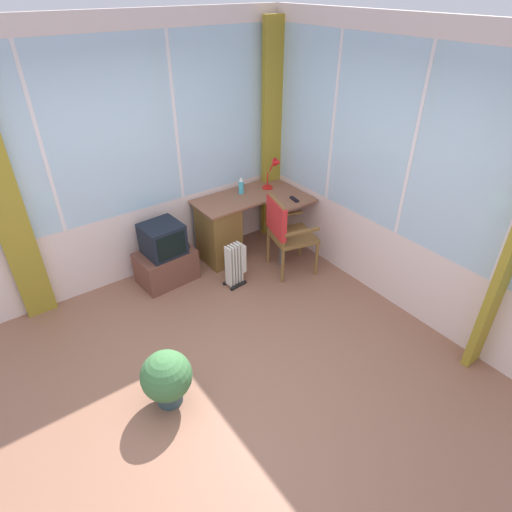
{
  "coord_description": "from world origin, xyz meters",
  "views": [
    {
      "loc": [
        -1.33,
        -2.22,
        3.03
      ],
      "look_at": [
        0.66,
        0.52,
        0.81
      ],
      "focal_mm": 29.89,
      "sensor_mm": 36.0,
      "label": 1
    }
  ],
  "objects_px": {
    "tv_remote": "(294,199)",
    "tv_on_stand": "(165,256)",
    "space_heater": "(236,264)",
    "potted_plant": "(167,377)",
    "wooden_armchair": "(283,227)",
    "desk_lamp": "(275,168)",
    "desk": "(223,229)",
    "spray_bottle": "(241,185)"
  },
  "relations": [
    {
      "from": "tv_on_stand",
      "to": "space_heater",
      "type": "height_order",
      "value": "tv_on_stand"
    },
    {
      "from": "wooden_armchair",
      "to": "space_heater",
      "type": "relative_size",
      "value": 1.79
    },
    {
      "from": "tv_remote",
      "to": "tv_on_stand",
      "type": "bearing_deg",
      "value": 172.6
    },
    {
      "from": "space_heater",
      "to": "potted_plant",
      "type": "xyz_separation_m",
      "value": [
        -1.38,
        -1.05,
        0.01
      ]
    },
    {
      "from": "desk_lamp",
      "to": "tv_on_stand",
      "type": "distance_m",
      "value": 1.73
    },
    {
      "from": "desk_lamp",
      "to": "tv_remote",
      "type": "relative_size",
      "value": 2.69
    },
    {
      "from": "wooden_armchair",
      "to": "potted_plant",
      "type": "relative_size",
      "value": 1.85
    },
    {
      "from": "spray_bottle",
      "to": "desk",
      "type": "bearing_deg",
      "value": -164.65
    },
    {
      "from": "desk_lamp",
      "to": "potted_plant",
      "type": "xyz_separation_m",
      "value": [
        -2.34,
        -1.58,
        -0.75
      ]
    },
    {
      "from": "tv_on_stand",
      "to": "wooden_armchair",
      "type": "bearing_deg",
      "value": -28.03
    },
    {
      "from": "tv_on_stand",
      "to": "potted_plant",
      "type": "bearing_deg",
      "value": -115.62
    },
    {
      "from": "tv_on_stand",
      "to": "potted_plant",
      "type": "height_order",
      "value": "tv_on_stand"
    },
    {
      "from": "potted_plant",
      "to": "space_heater",
      "type": "bearing_deg",
      "value": 37.29
    },
    {
      "from": "wooden_armchair",
      "to": "tv_on_stand",
      "type": "height_order",
      "value": "wooden_armchair"
    },
    {
      "from": "desk",
      "to": "tv_on_stand",
      "type": "relative_size",
      "value": 1.75
    },
    {
      "from": "desk",
      "to": "space_heater",
      "type": "relative_size",
      "value": 2.42
    },
    {
      "from": "desk",
      "to": "tv_remote",
      "type": "distance_m",
      "value": 0.95
    },
    {
      "from": "wooden_armchair",
      "to": "tv_on_stand",
      "type": "distance_m",
      "value": 1.41
    },
    {
      "from": "spray_bottle",
      "to": "space_heater",
      "type": "height_order",
      "value": "spray_bottle"
    },
    {
      "from": "desk",
      "to": "wooden_armchair",
      "type": "relative_size",
      "value": 1.35
    },
    {
      "from": "tv_remote",
      "to": "tv_on_stand",
      "type": "height_order",
      "value": "tv_remote"
    },
    {
      "from": "wooden_armchair",
      "to": "tv_on_stand",
      "type": "xyz_separation_m",
      "value": [
        -1.22,
        0.65,
        -0.28
      ]
    },
    {
      "from": "wooden_armchair",
      "to": "potted_plant",
      "type": "xyz_separation_m",
      "value": [
        -1.98,
        -0.95,
        -0.32
      ]
    },
    {
      "from": "desk",
      "to": "wooden_armchair",
      "type": "height_order",
      "value": "wooden_armchair"
    },
    {
      "from": "potted_plant",
      "to": "spray_bottle",
      "type": "bearing_deg",
      "value": 41.67
    },
    {
      "from": "desk",
      "to": "tv_on_stand",
      "type": "xyz_separation_m",
      "value": [
        -0.8,
        -0.01,
        -0.09
      ]
    },
    {
      "from": "tv_remote",
      "to": "wooden_armchair",
      "type": "height_order",
      "value": "wooden_armchair"
    },
    {
      "from": "desk",
      "to": "potted_plant",
      "type": "relative_size",
      "value": 2.5
    },
    {
      "from": "tv_on_stand",
      "to": "spray_bottle",
      "type": "bearing_deg",
      "value": 5.15
    },
    {
      "from": "desk_lamp",
      "to": "potted_plant",
      "type": "distance_m",
      "value": 2.93
    },
    {
      "from": "desk",
      "to": "tv_remote",
      "type": "xyz_separation_m",
      "value": [
        0.76,
        -0.44,
        0.36
      ]
    },
    {
      "from": "tv_on_stand",
      "to": "potted_plant",
      "type": "relative_size",
      "value": 1.43
    },
    {
      "from": "tv_on_stand",
      "to": "space_heater",
      "type": "xyz_separation_m",
      "value": [
        0.62,
        -0.54,
        -0.05
      ]
    },
    {
      "from": "desk",
      "to": "tv_remote",
      "type": "relative_size",
      "value": 8.67
    },
    {
      "from": "wooden_armchair",
      "to": "tv_on_stand",
      "type": "bearing_deg",
      "value": 151.97
    },
    {
      "from": "desk",
      "to": "potted_plant",
      "type": "xyz_separation_m",
      "value": [
        -1.56,
        -1.6,
        -0.13
      ]
    },
    {
      "from": "desk_lamp",
      "to": "tv_on_stand",
      "type": "xyz_separation_m",
      "value": [
        -1.58,
        0.02,
        -0.71
      ]
    },
    {
      "from": "spray_bottle",
      "to": "wooden_armchair",
      "type": "distance_m",
      "value": 0.8
    },
    {
      "from": "desk_lamp",
      "to": "space_heater",
      "type": "relative_size",
      "value": 0.75
    },
    {
      "from": "spray_bottle",
      "to": "wooden_armchair",
      "type": "relative_size",
      "value": 0.22
    },
    {
      "from": "spray_bottle",
      "to": "tv_remote",
      "type": "bearing_deg",
      "value": -52.73
    },
    {
      "from": "desk",
      "to": "wooden_armchair",
      "type": "bearing_deg",
      "value": -57.26
    }
  ]
}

